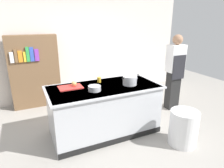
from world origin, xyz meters
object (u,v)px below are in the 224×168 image
(juice_cup, at_px, (99,80))
(trash_bin, at_px, (183,128))
(onion, at_px, (74,84))
(person_chef, at_px, (175,71))
(stock_pot, at_px, (130,80))
(bookshelf, at_px, (35,72))
(sauce_pan, at_px, (133,76))
(mixing_bowl, at_px, (95,88))

(juice_cup, height_order, trash_bin, juice_cup)
(onion, height_order, person_chef, person_chef)
(trash_bin, bearing_deg, juice_cup, 131.71)
(stock_pot, height_order, bookshelf, bookshelf)
(stock_pot, distance_m, bookshelf, 2.41)
(onion, height_order, sauce_pan, onion)
(sauce_pan, bearing_deg, person_chef, 4.49)
(trash_bin, distance_m, bookshelf, 3.45)
(mixing_bowl, xyz_separation_m, person_chef, (2.08, 0.41, -0.03))
(mixing_bowl, distance_m, bookshelf, 2.09)
(juice_cup, distance_m, person_chef, 1.85)
(onion, relative_size, trash_bin, 0.15)
(onion, xyz_separation_m, bookshelf, (-0.53, 1.61, -0.11))
(stock_pot, bearing_deg, mixing_bowl, -177.41)
(onion, height_order, bookshelf, bookshelf)
(person_chef, bearing_deg, bookshelf, 81.42)
(sauce_pan, distance_m, mixing_bowl, 0.99)
(stock_pot, height_order, trash_bin, stock_pot)
(stock_pot, xyz_separation_m, sauce_pan, (0.25, 0.29, -0.03))
(juice_cup, bearing_deg, mixing_bowl, -120.75)
(juice_cup, relative_size, trash_bin, 0.17)
(sauce_pan, relative_size, person_chef, 0.14)
(onion, relative_size, person_chef, 0.05)
(person_chef, distance_m, bookshelf, 3.25)
(sauce_pan, xyz_separation_m, trash_bin, (0.34, -1.10, -0.65))
(juice_cup, bearing_deg, trash_bin, -48.29)
(onion, distance_m, juice_cup, 0.50)
(mixing_bowl, xyz_separation_m, bookshelf, (-0.79, 1.94, -0.09))
(onion, xyz_separation_m, sauce_pan, (1.19, 0.00, -0.02))
(bookshelf, bearing_deg, stock_pot, -52.32)
(stock_pot, height_order, mixing_bowl, stock_pot)
(person_chef, bearing_deg, mixing_bowl, 120.64)
(mixing_bowl, relative_size, juice_cup, 2.10)
(person_chef, height_order, bookshelf, person_chef)
(juice_cup, relative_size, person_chef, 0.06)
(bookshelf, bearing_deg, mixing_bowl, -67.89)
(trash_bin, bearing_deg, person_chef, 55.90)
(mixing_bowl, distance_m, trash_bin, 1.62)
(juice_cup, xyz_separation_m, trash_bin, (1.04, -1.17, -0.65))
(stock_pot, bearing_deg, person_chef, 15.36)
(mixing_bowl, distance_m, person_chef, 2.12)
(mixing_bowl, bearing_deg, bookshelf, 112.11)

